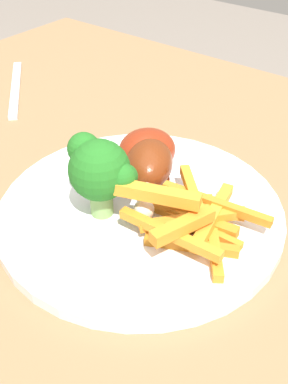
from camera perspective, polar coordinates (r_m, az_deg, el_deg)
The scene contains 7 objects.
dining_table at distance 0.58m, azimuth 2.85°, elevation -9.26°, with size 1.03×0.70×0.73m.
dinner_plate at distance 0.46m, azimuth -0.00°, elevation -2.55°, with size 0.28×0.28×0.01m, color white.
broccoli_floret_front at distance 0.43m, azimuth -5.32°, elevation 2.73°, with size 0.07×0.06×0.08m.
carrot_fries_pile at distance 0.43m, azimuth 5.96°, elevation -3.14°, with size 0.12×0.12×0.05m.
chicken_drumstick_near at distance 0.48m, azimuth 0.61°, elevation 3.22°, with size 0.09×0.11×0.04m.
chicken_drumstick_far at distance 0.50m, azimuth 0.11°, elevation 4.85°, with size 0.06×0.11×0.04m.
fork at distance 0.74m, azimuth -15.35°, elevation 12.07°, with size 0.19×0.01×0.01m, color silver.
Camera 1 is at (0.22, -0.33, 1.03)m, focal length 43.86 mm.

